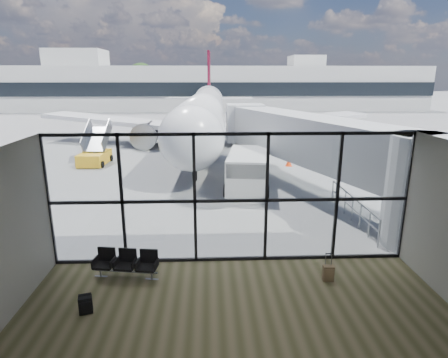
{
  "coord_description": "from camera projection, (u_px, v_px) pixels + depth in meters",
  "views": [
    {
      "loc": [
        -0.72,
        -11.85,
        6.21
      ],
      "look_at": [
        -0.1,
        3.0,
        2.13
      ],
      "focal_mm": 30.0,
      "sensor_mm": 36.0,
      "label": 1
    }
  ],
  "objects": [
    {
      "name": "traffic_cone_b",
      "position": [
        239.0,
        171.0,
        24.07
      ],
      "size": [
        0.46,
        0.46,
        0.65
      ],
      "color": "orange",
      "rests_on": "ground"
    },
    {
      "name": "traffic_cone_c",
      "position": [
        289.0,
        162.0,
        26.76
      ],
      "size": [
        0.45,
        0.45,
        0.65
      ],
      "color": "#FF3F0D",
      "rests_on": "ground"
    },
    {
      "name": "tree_4",
      "position": [
        114.0,
        81.0,
        80.22
      ],
      "size": [
        5.61,
        5.61,
        8.07
      ],
      "color": "#382619",
      "rests_on": "ground"
    },
    {
      "name": "backpack",
      "position": [
        86.0,
        305.0,
        10.1
      ],
      "size": [
        0.4,
        0.39,
        0.53
      ],
      "rotation": [
        0.0,
        0.0,
        0.28
      ],
      "color": "black",
      "rests_on": "ground"
    },
    {
      "name": "belt_loader",
      "position": [
        175.0,
        136.0,
        36.0
      ],
      "size": [
        2.2,
        4.36,
        1.92
      ],
      "rotation": [
        0.0,
        0.0,
        -0.19
      ],
      "color": "black",
      "rests_on": "ground"
    },
    {
      "name": "suitcase",
      "position": [
        328.0,
        273.0,
        11.68
      ],
      "size": [
        0.35,
        0.27,
        0.91
      ],
      "rotation": [
        0.0,
        0.0,
        -0.07
      ],
      "color": "brown",
      "rests_on": "ground"
    },
    {
      "name": "apron_railing",
      "position": [
        352.0,
        205.0,
        16.5
      ],
      "size": [
        0.06,
        5.46,
        1.11
      ],
      "color": "gray",
      "rests_on": "ground"
    },
    {
      "name": "ground",
      "position": [
        214.0,
        123.0,
        51.63
      ],
      "size": [
        220.0,
        220.0,
        0.0
      ],
      "primitive_type": "plane",
      "color": "slate",
      "rests_on": "ground"
    },
    {
      "name": "jet_bridge",
      "position": [
        317.0,
        145.0,
        19.37
      ],
      "size": [
        8.0,
        16.5,
        4.33
      ],
      "color": "#A0A3A5",
      "rests_on": "ground"
    },
    {
      "name": "far_terminal",
      "position": [
        209.0,
        87.0,
        71.65
      ],
      "size": [
        80.0,
        12.2,
        11.0
      ],
      "color": "beige",
      "rests_on": "ground"
    },
    {
      "name": "service_van",
      "position": [
        248.0,
        171.0,
        20.88
      ],
      "size": [
        2.94,
        5.13,
        2.12
      ],
      "rotation": [
        0.0,
        0.0,
        -0.15
      ],
      "color": "silver",
      "rests_on": "ground"
    },
    {
      "name": "seating_row",
      "position": [
        127.0,
        262.0,
        11.91
      ],
      "size": [
        2.04,
        0.85,
        0.91
      ],
      "rotation": [
        0.0,
        0.0,
        -0.15
      ],
      "color": "gray",
      "rests_on": "ground"
    },
    {
      "name": "mobile_stairs",
      "position": [
        95.0,
        156.0,
        27.3
      ],
      "size": [
        2.03,
        3.62,
        2.49
      ],
      "rotation": [
        0.0,
        0.0,
        -0.05
      ],
      "color": "gold",
      "rests_on": "ground"
    },
    {
      "name": "glass_curtain_wall",
      "position": [
        231.0,
        199.0,
        12.49
      ],
      "size": [
        12.1,
        0.12,
        4.5
      ],
      "color": "white",
      "rests_on": "ground"
    },
    {
      "name": "lounge_shell",
      "position": [
        244.0,
        254.0,
        7.76
      ],
      "size": [
        12.02,
        8.01,
        4.51
      ],
      "color": "brown",
      "rests_on": "ground"
    },
    {
      "name": "tree_0",
      "position": [
        0.0,
        84.0,
        79.43
      ],
      "size": [
        4.95,
        4.95,
        7.12
      ],
      "color": "#382619",
      "rests_on": "ground"
    },
    {
      "name": "tree_1",
      "position": [
        28.0,
        81.0,
        79.5
      ],
      "size": [
        5.61,
        5.61,
        8.07
      ],
      "color": "#382619",
      "rests_on": "ground"
    },
    {
      "name": "tree_5",
      "position": [
        141.0,
        78.0,
        80.29
      ],
      "size": [
        6.27,
        6.27,
        9.03
      ],
      "color": "#382619",
      "rests_on": "ground"
    },
    {
      "name": "tree_3",
      "position": [
        85.0,
        84.0,
        80.14
      ],
      "size": [
        4.95,
        4.95,
        7.12
      ],
      "color": "#382619",
      "rests_on": "ground"
    },
    {
      "name": "airliner",
      "position": [
        204.0,
        112.0,
        35.9
      ],
      "size": [
        31.8,
        36.82,
        9.48
      ],
      "rotation": [
        0.0,
        0.0,
        -0.03
      ],
      "color": "silver",
      "rests_on": "ground"
    },
    {
      "name": "tree_2",
      "position": [
        56.0,
        78.0,
        79.57
      ],
      "size": [
        6.27,
        6.27,
        9.03
      ],
      "color": "#382619",
      "rests_on": "ground"
    }
  ]
}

